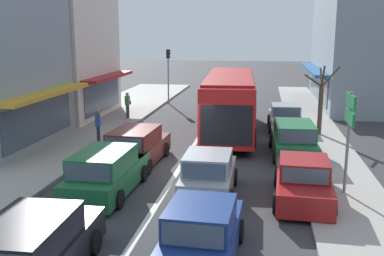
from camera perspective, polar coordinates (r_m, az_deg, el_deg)
name	(u,v)px	position (r m, az deg, el deg)	size (l,w,h in m)	color
ground_plane	(180,167)	(18.70, -1.52, -5.00)	(140.00, 140.00, 0.00)	#353538
lane_centre_line	(195,144)	(22.50, 0.34, -2.02)	(0.20, 28.00, 0.01)	silver
sidewalk_left	(82,130)	(26.21, -13.84, -0.20)	(5.20, 44.00, 0.14)	#A39E96
kerb_right	(318,138)	(24.36, 15.66, -1.24)	(2.80, 44.00, 0.12)	#A39E96
shopfront_mid_block	(52,54)	(30.61, -17.31, 8.95)	(7.63, 7.68, 8.20)	silver
building_right_far	(376,39)	(36.58, 22.37, 10.46)	(9.03, 13.45, 10.02)	#84939E
city_bus	(229,99)	(24.65, 4.78, 3.63)	(3.13, 10.97, 3.23)	red
hatchback_behind_bus_near	(208,175)	(15.40, 2.10, -6.03)	(1.83, 3.71, 1.54)	#9EA3A8
hatchback_behind_bus_mid	(202,234)	(11.18, 1.28, -13.28)	(1.93, 3.76, 1.54)	navy
wagon_adjacent_lane_trail	(33,251)	(10.88, -19.54, -14.56)	(2.03, 4.55, 1.58)	black
wagon_queue_gap_filler	(137,147)	(19.04, -7.06, -2.44)	(2.09, 4.58, 1.58)	#561E19
wagon_adjacent_lane_lead	(106,173)	(15.82, -10.81, -5.61)	(2.02, 4.54, 1.58)	#1E6638
parked_sedan_kerb_front	(303,181)	(15.38, 13.93, -6.60)	(2.02, 4.26, 1.47)	maroon
parked_wagon_kerb_second	(293,140)	(20.66, 12.75, -1.49)	(2.07, 4.56, 1.58)	#1E6638
parked_sedan_kerb_third	(285,118)	(26.21, 11.75, 1.22)	(1.97, 4.24, 1.47)	#9EA3A8
traffic_light_downstreet	(168,67)	(34.83, -3.04, 7.75)	(0.33, 0.24, 4.20)	gray
directional_road_sign	(350,119)	(15.67, 19.38, 1.13)	(0.10, 1.40, 3.60)	gray
street_tree_right	(321,103)	(24.79, 16.02, 3.03)	(1.81, 1.70, 3.82)	brown
pedestrian_with_handbag_near	(128,103)	(28.68, -8.19, 3.10)	(0.26, 0.66, 1.63)	#333338
pedestrian_browsing_midblock	(98,124)	(22.44, -11.85, 0.46)	(0.30, 0.56, 1.63)	#232838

